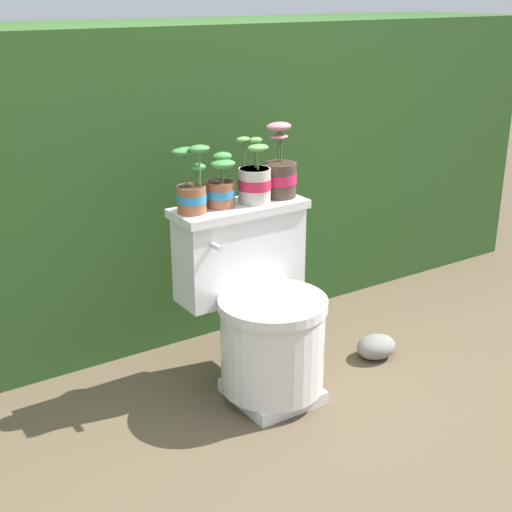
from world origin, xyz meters
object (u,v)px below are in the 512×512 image
object	(u,v)px
potted_plant_midleft	(220,187)
potted_plant_middle	(254,181)
garden_stone	(376,347)
potted_plant_midright	(280,172)
toilet	(261,312)
potted_plant_left	(192,189)

from	to	relation	value
potted_plant_midleft	potted_plant_middle	size ratio (longest dim) A/B	0.82
potted_plant_midleft	garden_stone	size ratio (longest dim) A/B	1.13
potted_plant_midleft	garden_stone	bearing A→B (deg)	-19.69
potted_plant_middle	potted_plant_midright	xyz separation A→B (m)	(0.12, 0.02, 0.01)
toilet	garden_stone	xyz separation A→B (m)	(0.51, -0.06, -0.26)
toilet	potted_plant_left	xyz separation A→B (m)	(-0.18, 0.14, 0.44)
toilet	potted_plant_left	size ratio (longest dim) A/B	2.89
garden_stone	potted_plant_middle	bearing A→B (deg)	157.55
potted_plant_left	potted_plant_midleft	xyz separation A→B (m)	(0.12, 0.01, -0.01)
potted_plant_midright	garden_stone	distance (m)	0.81
potted_plant_midright	potted_plant_middle	bearing A→B (deg)	-172.82
potted_plant_left	potted_plant_midright	xyz separation A→B (m)	(0.36, 0.00, 0.01)
potted_plant_middle	potted_plant_midright	world-z (taller)	potted_plant_midright
potted_plant_midleft	potted_plant_midright	distance (m)	0.25
potted_plant_midright	garden_stone	xyz separation A→B (m)	(0.34, -0.20, -0.71)
potted_plant_midleft	potted_plant_middle	bearing A→B (deg)	-8.79
toilet	potted_plant_midright	world-z (taller)	potted_plant_midright
potted_plant_midleft	garden_stone	distance (m)	0.93
potted_plant_middle	garden_stone	world-z (taller)	potted_plant_middle
toilet	garden_stone	world-z (taller)	toilet
potted_plant_middle	potted_plant_left	bearing A→B (deg)	177.40
potted_plant_middle	garden_stone	xyz separation A→B (m)	(0.46, -0.19, -0.70)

